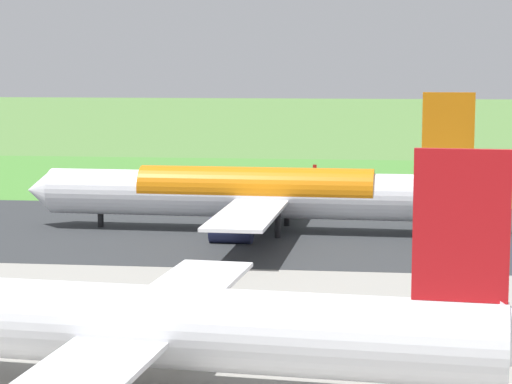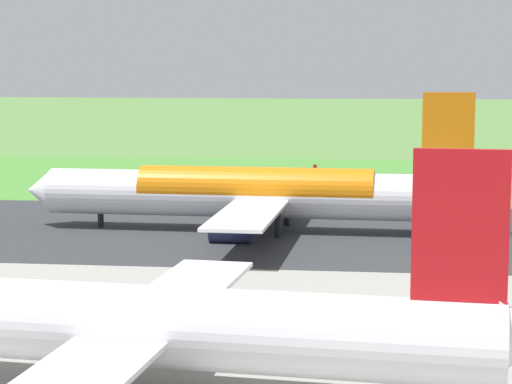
# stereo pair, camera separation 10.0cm
# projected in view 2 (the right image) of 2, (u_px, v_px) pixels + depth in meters

# --- Properties ---
(ground_plane) EXTENTS (800.00, 800.00, 0.00)m
(ground_plane) POSITION_uv_depth(u_px,v_px,m) (208.00, 230.00, 113.00)
(ground_plane) COLOR #547F3D
(runway_asphalt) EXTENTS (600.00, 41.48, 0.06)m
(runway_asphalt) POSITION_uv_depth(u_px,v_px,m) (208.00, 230.00, 113.00)
(runway_asphalt) COLOR #2D3033
(runway_asphalt) RESTS_ON ground
(grass_verge_foreground) EXTENTS (600.00, 80.00, 0.04)m
(grass_verge_foreground) POSITION_uv_depth(u_px,v_px,m) (254.00, 184.00, 155.64)
(grass_verge_foreground) COLOR #478534
(grass_verge_foreground) RESTS_ON ground
(airliner_main) EXTENTS (54.08, 44.18, 15.88)m
(airliner_main) POSITION_uv_depth(u_px,v_px,m) (259.00, 193.00, 111.73)
(airliner_main) COLOR white
(airliner_main) RESTS_ON ground
(airliner_parked_mid) EXTENTS (49.80, 40.79, 14.53)m
(airliner_parked_mid) POSITION_uv_depth(u_px,v_px,m) (123.00, 323.00, 57.97)
(airliner_parked_mid) COLOR white
(airliner_parked_mid) RESTS_ON ground
(no_stopping_sign) EXTENTS (0.60, 0.10, 2.98)m
(no_stopping_sign) POSITION_uv_depth(u_px,v_px,m) (315.00, 172.00, 156.13)
(no_stopping_sign) COLOR slate
(no_stopping_sign) RESTS_ON ground
(traffic_cone_orange) EXTENTS (0.40, 0.40, 0.55)m
(traffic_cone_orange) POSITION_uv_depth(u_px,v_px,m) (292.00, 181.00, 157.15)
(traffic_cone_orange) COLOR orange
(traffic_cone_orange) RESTS_ON ground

